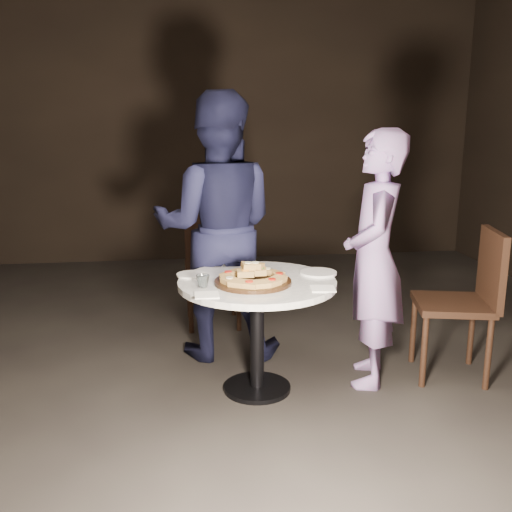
{
  "coord_description": "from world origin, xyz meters",
  "views": [
    {
      "loc": [
        -0.39,
        -3.08,
        1.56
      ],
      "look_at": [
        0.03,
        0.09,
        0.81
      ],
      "focal_mm": 40.0,
      "sensor_mm": 36.0,
      "label": 1
    }
  ],
  "objects_px": {
    "table": "(257,301)",
    "focaccia_pile": "(253,275)",
    "chair_right": "(469,294)",
    "diner_teal": "(374,260)",
    "water_glass": "(203,281)",
    "serving_board": "(253,282)",
    "chair_far": "(213,262)",
    "diner_navy": "(217,228)"
  },
  "relations": [
    {
      "from": "diner_navy",
      "to": "diner_teal",
      "type": "relative_size",
      "value": 1.15
    },
    {
      "from": "table",
      "to": "focaccia_pile",
      "type": "bearing_deg",
      "value": -118.44
    },
    {
      "from": "table",
      "to": "diner_teal",
      "type": "relative_size",
      "value": 0.71
    },
    {
      "from": "table",
      "to": "diner_teal",
      "type": "distance_m",
      "value": 0.74
    },
    {
      "from": "serving_board",
      "to": "water_glass",
      "type": "height_order",
      "value": "water_glass"
    },
    {
      "from": "chair_far",
      "to": "diner_teal",
      "type": "distance_m",
      "value": 1.4
    },
    {
      "from": "chair_right",
      "to": "diner_teal",
      "type": "height_order",
      "value": "diner_teal"
    },
    {
      "from": "serving_board",
      "to": "chair_right",
      "type": "relative_size",
      "value": 0.46
    },
    {
      "from": "water_glass",
      "to": "chair_right",
      "type": "xyz_separation_m",
      "value": [
        1.63,
        0.14,
        -0.18
      ]
    },
    {
      "from": "serving_board",
      "to": "focaccia_pile",
      "type": "bearing_deg",
      "value": 104.28
    },
    {
      "from": "diner_navy",
      "to": "focaccia_pile",
      "type": "bearing_deg",
      "value": 110.42
    },
    {
      "from": "table",
      "to": "chair_right",
      "type": "bearing_deg",
      "value": 1.39
    },
    {
      "from": "table",
      "to": "serving_board",
      "type": "xyz_separation_m",
      "value": [
        -0.03,
        -0.07,
        0.14
      ]
    },
    {
      "from": "chair_right",
      "to": "serving_board",
      "type": "bearing_deg",
      "value": -72.8
    },
    {
      "from": "diner_navy",
      "to": "serving_board",
      "type": "bearing_deg",
      "value": 110.43
    },
    {
      "from": "chair_far",
      "to": "diner_navy",
      "type": "distance_m",
      "value": 0.61
    },
    {
      "from": "water_glass",
      "to": "diner_teal",
      "type": "height_order",
      "value": "diner_teal"
    },
    {
      "from": "focaccia_pile",
      "to": "chair_right",
      "type": "distance_m",
      "value": 1.37
    },
    {
      "from": "serving_board",
      "to": "chair_right",
      "type": "bearing_deg",
      "value": 4.25
    },
    {
      "from": "table",
      "to": "diner_navy",
      "type": "height_order",
      "value": "diner_navy"
    },
    {
      "from": "chair_right",
      "to": "diner_navy",
      "type": "height_order",
      "value": "diner_navy"
    },
    {
      "from": "serving_board",
      "to": "water_glass",
      "type": "distance_m",
      "value": 0.28
    },
    {
      "from": "focaccia_pile",
      "to": "water_glass",
      "type": "distance_m",
      "value": 0.28
    },
    {
      "from": "water_glass",
      "to": "chair_far",
      "type": "distance_m",
      "value": 1.23
    },
    {
      "from": "focaccia_pile",
      "to": "chair_far",
      "type": "relative_size",
      "value": 0.43
    },
    {
      "from": "table",
      "to": "focaccia_pile",
      "type": "relative_size",
      "value": 2.79
    },
    {
      "from": "serving_board",
      "to": "focaccia_pile",
      "type": "distance_m",
      "value": 0.04
    },
    {
      "from": "table",
      "to": "focaccia_pile",
      "type": "height_order",
      "value": "focaccia_pile"
    },
    {
      "from": "focaccia_pile",
      "to": "water_glass",
      "type": "xyz_separation_m",
      "value": [
        -0.28,
        -0.04,
        -0.01
      ]
    },
    {
      "from": "focaccia_pile",
      "to": "chair_far",
      "type": "height_order",
      "value": "chair_far"
    },
    {
      "from": "water_glass",
      "to": "chair_right",
      "type": "relative_size",
      "value": 0.08
    },
    {
      "from": "table",
      "to": "serving_board",
      "type": "distance_m",
      "value": 0.16
    },
    {
      "from": "table",
      "to": "chair_far",
      "type": "xyz_separation_m",
      "value": [
        -0.19,
        1.1,
        -0.03
      ]
    },
    {
      "from": "water_glass",
      "to": "diner_navy",
      "type": "height_order",
      "value": "diner_navy"
    },
    {
      "from": "table",
      "to": "chair_far",
      "type": "distance_m",
      "value": 1.12
    },
    {
      "from": "serving_board",
      "to": "diner_navy",
      "type": "bearing_deg",
      "value": 103.1
    },
    {
      "from": "diner_navy",
      "to": "chair_far",
      "type": "bearing_deg",
      "value": -82.81
    },
    {
      "from": "water_glass",
      "to": "chair_right",
      "type": "height_order",
      "value": "chair_right"
    },
    {
      "from": "chair_right",
      "to": "diner_navy",
      "type": "xyz_separation_m",
      "value": [
        -1.51,
        0.58,
        0.34
      ]
    },
    {
      "from": "chair_right",
      "to": "chair_far",
      "type": "bearing_deg",
      "value": -112.41
    },
    {
      "from": "focaccia_pile",
      "to": "chair_right",
      "type": "xyz_separation_m",
      "value": [
        1.35,
        0.1,
        -0.19
      ]
    },
    {
      "from": "serving_board",
      "to": "diner_navy",
      "type": "height_order",
      "value": "diner_navy"
    }
  ]
}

